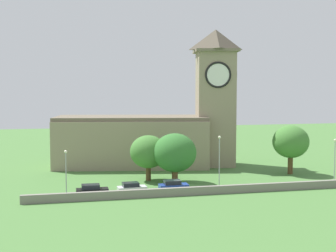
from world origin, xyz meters
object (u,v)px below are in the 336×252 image
Objects in this scene: streetlamp_west_mid at (219,153)px; tree_by_tower at (175,153)px; car_blue at (173,186)px; streetlamp_central at (335,153)px; streetlamp_west_end at (66,165)px; car_black at (92,190)px; car_white at (132,188)px; church at (156,128)px; tree_riverside_east at (291,142)px; tree_churchyard at (148,152)px.

tree_by_tower is (-6.00, 4.43, -0.33)m from streetlamp_west_mid.
streetlamp_west_mid is (7.80, 1.89, 4.33)m from car_blue.
tree_by_tower reaches higher than streetlamp_central.
streetlamp_west_end is at bearing -163.89° from tree_by_tower.
car_black is 0.71× the size of streetlamp_west_end.
car_black is 1.08× the size of car_white.
car_white is (-8.47, -23.77, -6.55)m from church.
tree_by_tower is at bearing 16.11° from streetlamp_west_end.
tree_by_tower reaches higher than car_black.
car_black is 5.24m from streetlamp_west_end.
tree_riverside_east is 1.08× the size of tree_by_tower.
tree_riverside_east is (21.44, -14.47, -1.64)m from church.
tree_by_tower is at bearing 38.17° from car_white.
car_blue is 0.67× the size of streetlamp_west_end.
streetlamp_west_mid is (5.54, -21.90, -2.19)m from church.
streetlamp_west_end is (-17.71, -22.45, -3.03)m from church.
streetlamp_west_mid is 1.05× the size of tree_churchyard.
car_blue is 0.50× the size of tree_riverside_east.
car_white is 0.61× the size of streetlamp_central.
tree_riverside_east is at bearing 11.53° from streetlamp_west_end.
church is 4.86× the size of tree_churchyard.
car_white is at bearing -8.12° from streetlamp_west_end.
streetlamp_west_end is (-3.50, 1.75, 3.49)m from car_black.
church is at bearing 59.59° from car_black.
tree_churchyard is at bearing 167.43° from streetlamp_central.
car_blue reaches higher than car_black.
tree_by_tower reaches higher than car_blue.
car_white is at bearing -172.41° from streetlamp_west_mid.
car_black is at bearing -175.98° from streetlamp_central.
streetlamp_west_mid reaches higher than car_blue.
tree_riverside_east is at bearing 0.45° from tree_churchyard.
tree_riverside_east is 1.15× the size of tree_churchyard.
tree_churchyard reaches higher than car_white.
streetlamp_west_mid is at bearing -36.45° from tree_by_tower.
car_black is at bearing -173.35° from streetlamp_west_mid.
car_black is 40.31m from streetlamp_central.
car_black is at bearing -26.61° from streetlamp_west_end.
car_black is at bearing -120.41° from church.
church is 8.02× the size of car_black.
streetlamp_west_end is 39.98m from tree_riverside_east.
tree_riverside_east reaches higher than streetlamp_west_end.
streetlamp_west_mid is 12.20m from tree_churchyard.
car_black is 37.27m from tree_riverside_east.
church reaches higher than car_blue.
church is at bearing 73.73° from tree_churchyard.
car_blue is (6.21, -0.02, 0.03)m from car_white.
car_white is 9.97m from streetlamp_west_end.
church reaches higher than streetlamp_west_mid.
streetlamp_west_end is at bearing -149.91° from tree_churchyard.
tree_by_tower is at bearing -91.50° from church.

